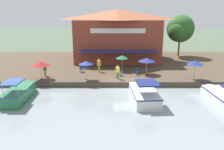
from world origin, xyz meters
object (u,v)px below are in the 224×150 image
Objects in this scene: patio_umbrella_mid_patio_right at (40,64)px; motorboat_second_along at (21,92)px; patio_umbrella_by_entrance at (122,57)px; patio_umbrella_back_row at (147,60)px; patio_umbrella_far_corner at (86,63)px; tree_behind_restaurant at (180,29)px; motorboat_outer_channel at (143,93)px; cafe_chair_far_corner_seat at (137,71)px; motorboat_fourth_along at (222,97)px; patio_umbrella_near_quay_edge at (195,63)px; cafe_chair_mid_patio at (81,69)px; cafe_chair_under_first_umbrella at (120,72)px; person_mid_patio at (118,70)px; person_near_entrance at (99,64)px; person_at_quay_edge at (45,68)px; waterfront_restaurant at (117,35)px.

patio_umbrella_mid_patio_right reaches higher than motorboat_second_along.
patio_umbrella_by_entrance reaches higher than patio_umbrella_back_row.
patio_umbrella_far_corner is 21.89m from tree_behind_restaurant.
cafe_chair_far_corner_seat is at bearing 178.75° from motorboat_outer_channel.
cafe_chair_far_corner_seat is (-2.24, 6.31, -1.58)m from patio_umbrella_far_corner.
motorboat_fourth_along is (6.15, 18.94, -1.86)m from patio_umbrella_mid_patio_right.
motorboat_outer_channel is at bearing -1.25° from cafe_chair_far_corner_seat.
patio_umbrella_near_quay_edge is 14.58m from cafe_chair_mid_patio.
patio_umbrella_far_corner is 2.68× the size of cafe_chair_mid_patio.
cafe_chair_under_first_umbrella is at bearing 122.80° from motorboat_second_along.
patio_umbrella_near_quay_edge reaches higher than cafe_chair_mid_patio.
tree_behind_restaurant reaches higher than cafe_chair_far_corner_seat.
person_mid_patio is 4.18m from person_near_entrance.
person_mid_patio is at bearing -10.63° from patio_umbrella_by_entrance.
person_mid_patio is 0.29× the size of motorboat_second_along.
motorboat_second_along is at bearing -93.72° from motorboat_fourth_along.
patio_umbrella_mid_patio_right reaches higher than patio_umbrella_back_row.
person_at_quay_edge is 0.27× the size of motorboat_outer_channel.
motorboat_outer_channel is 1.05× the size of motorboat_second_along.
person_at_quay_edge reaches higher than cafe_chair_under_first_umbrella.
patio_umbrella_mid_patio_right is at bearing -80.15° from cafe_chair_far_corner_seat.
patio_umbrella_back_row is 10.48m from motorboat_fourth_along.
cafe_chair_far_corner_seat is 16.51m from tree_behind_restaurant.
tree_behind_restaurant reaches higher than cafe_chair_under_first_umbrella.
patio_umbrella_by_entrance is at bearing 104.55° from person_at_quay_edge.
patio_umbrella_mid_patio_right is 20.00m from motorboat_fourth_along.
patio_umbrella_far_corner is 2.68× the size of cafe_chair_under_first_umbrella.
cafe_chair_under_first_umbrella is (0.71, -3.52, -1.45)m from patio_umbrella_back_row.
tree_behind_restaurant is at bearing 135.27° from patio_umbrella_by_entrance.
patio_umbrella_far_corner is 7.86m from motorboat_second_along.
patio_umbrella_near_quay_edge is at bearing 125.90° from motorboat_outer_channel.
person_mid_patio is (12.13, -0.21, -3.21)m from waterfront_restaurant.
cafe_chair_under_first_umbrella is 1.00× the size of cafe_chair_far_corner_seat.
cafe_chair_mid_patio is (-3.36, 4.40, -1.46)m from patio_umbrella_mid_patio_right.
motorboat_fourth_along is at bearing 66.11° from patio_umbrella_far_corner.
motorboat_outer_channel is at bearing 89.19° from motorboat_second_along.
tree_behind_restaurant reaches higher than person_near_entrance.
patio_umbrella_far_corner reaches higher than person_near_entrance.
motorboat_fourth_along is at bearing 51.52° from person_near_entrance.
patio_umbrella_near_quay_edge is at bearing 72.81° from person_near_entrance.
motorboat_fourth_along is at bearing 57.11° from person_mid_patio.
motorboat_outer_channel is (8.41, 7.23, -0.37)m from cafe_chair_mid_patio.
patio_umbrella_far_corner is 4.74m from cafe_chair_under_first_umbrella.
motorboat_outer_channel is at bearing -24.81° from tree_behind_restaurant.
tree_behind_restaurant is (-15.23, 15.45, 2.92)m from patio_umbrella_far_corner.
person_near_entrance is (0.49, -3.18, -0.82)m from patio_umbrella_by_entrance.
patio_umbrella_near_quay_edge reaches higher than motorboat_second_along.
patio_umbrella_back_row is (9.91, 3.62, -2.35)m from waterfront_restaurant.
patio_umbrella_mid_patio_right is 9.29m from person_mid_patio.
patio_umbrella_mid_patio_right is 1.24× the size of person_near_entrance.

